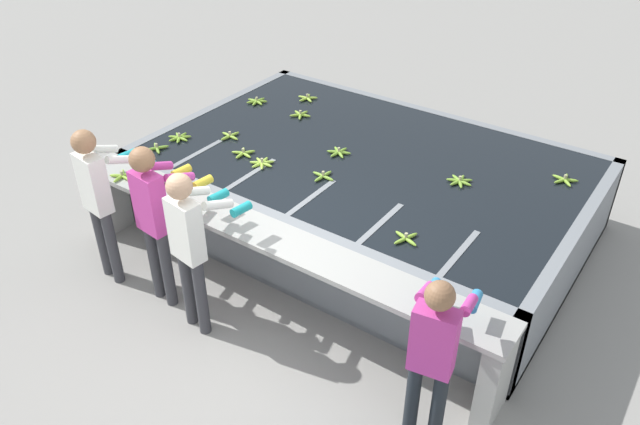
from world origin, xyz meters
name	(u,v)px	position (x,y,z in m)	size (l,w,h in m)	color
ground_plane	(254,317)	(0.00, 0.00, 0.00)	(80.00, 80.00, 0.00)	gray
wash_tank	(364,191)	(0.00, 2.01, 0.44)	(4.82, 3.16, 0.89)	gray
work_ledge	(266,253)	(0.00, 0.23, 0.64)	(4.82, 0.45, 0.89)	#9E9E99
worker_0	(99,192)	(-1.62, -0.34, 1.03)	(0.46, 0.74, 1.71)	#38383D
worker_1	(154,212)	(-0.90, -0.27, 1.04)	(0.45, 0.73, 1.72)	#38383D
worker_2	(190,239)	(-0.35, -0.36, 1.01)	(0.47, 0.73, 1.68)	#38383D
worker_3	(433,350)	(1.96, -0.26, 0.94)	(0.48, 0.74, 1.58)	#1E2328
banana_bunch_floating_0	(307,98)	(-1.49, 2.93, 0.91)	(0.27, 0.28, 0.08)	#9EC642
banana_bunch_floating_1	(406,238)	(1.13, 0.87, 0.91)	(0.28, 0.28, 0.08)	#7FAD33
banana_bunch_floating_2	(257,101)	(-1.97, 2.47, 0.91)	(0.28, 0.28, 0.08)	#7FAD33
banana_bunch_floating_3	(460,181)	(1.10, 2.09, 0.91)	(0.28, 0.28, 0.08)	#75A333
banana_bunch_floating_4	(157,148)	(-2.05, 0.78, 0.91)	(0.26, 0.26, 0.08)	#75A333
banana_bunch_floating_5	(300,115)	(-1.25, 2.46, 0.91)	(0.28, 0.27, 0.08)	#8CB738
banana_bunch_floating_6	(262,163)	(-0.84, 1.21, 0.91)	(0.27, 0.28, 0.08)	#9EC642
banana_bunch_floating_7	(565,180)	(1.98, 2.75, 0.91)	(0.28, 0.27, 0.08)	#7FAD33
banana_bunch_floating_8	(230,136)	(-1.57, 1.50, 0.91)	(0.28, 0.28, 0.08)	#8CB738
banana_bunch_floating_9	(243,153)	(-1.16, 1.26, 0.91)	(0.28, 0.27, 0.08)	#8CB738
banana_bunch_floating_10	(179,138)	(-2.03, 1.12, 0.91)	(0.28, 0.28, 0.08)	#7FAD33
banana_bunch_floating_11	(339,152)	(-0.29, 1.90, 0.91)	(0.27, 0.28, 0.08)	#75A333
banana_bunch_floating_12	(323,176)	(-0.13, 1.36, 0.91)	(0.28, 0.28, 0.08)	#75A333
banana_bunch_ledge_0	(122,176)	(-1.87, 0.13, 0.91)	(0.27, 0.28, 0.08)	#8CB738
knife_0	(169,184)	(-1.36, 0.32, 0.90)	(0.26, 0.27, 0.02)	silver
knife_1	(435,314)	(1.80, 0.12, 0.90)	(0.34, 0.16, 0.02)	silver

